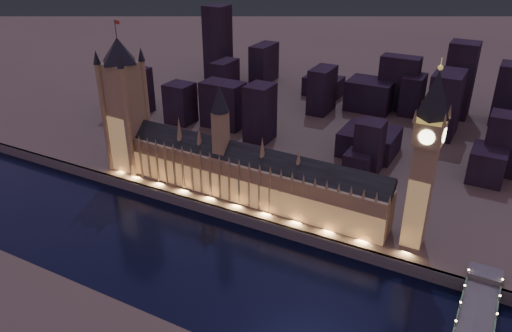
% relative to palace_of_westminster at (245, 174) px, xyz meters
% --- Properties ---
extents(ground_plane, '(2000.00, 2000.00, 0.00)m').
position_rel_palace_of_westminster_xyz_m(ground_plane, '(6.96, -61.74, -26.37)').
color(ground_plane, black).
rests_on(ground_plane, ground).
extents(north_bank, '(2000.00, 960.00, 8.00)m').
position_rel_palace_of_westminster_xyz_m(north_bank, '(6.96, 458.26, -22.37)').
color(north_bank, '#544342').
rests_on(north_bank, ground).
extents(embankment_wall, '(2000.00, 2.50, 8.00)m').
position_rel_palace_of_westminster_xyz_m(embankment_wall, '(6.96, -20.74, -22.37)').
color(embankment_wall, '#564C54').
rests_on(embankment_wall, ground).
extents(palace_of_westminster, '(202.00, 24.62, 78.00)m').
position_rel_palace_of_westminster_xyz_m(palace_of_westminster, '(0.00, 0.00, 0.00)').
color(palace_of_westminster, '#927F5C').
rests_on(palace_of_westminster, north_bank).
extents(victoria_tower, '(31.68, 31.68, 112.65)m').
position_rel_palace_of_westminster_xyz_m(victoria_tower, '(-103.04, 0.17, 37.34)').
color(victoria_tower, '#927F5C').
rests_on(victoria_tower, north_bank).
extents(elizabeth_tower, '(18.00, 18.00, 112.20)m').
position_rel_palace_of_westminster_xyz_m(elizabeth_tower, '(114.96, 0.18, 44.25)').
color(elizabeth_tower, '#927F5C').
rests_on(elizabeth_tower, north_bank).
extents(city_backdrop, '(486.68, 215.63, 86.31)m').
position_rel_palace_of_westminster_xyz_m(city_backdrop, '(40.17, 185.74, 5.40)').
color(city_backdrop, black).
rests_on(city_backdrop, north_bank).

